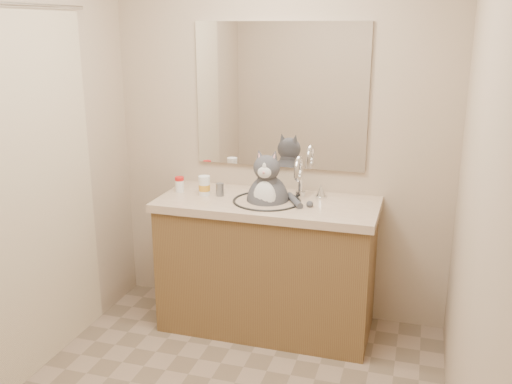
% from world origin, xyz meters
% --- Properties ---
extents(room, '(2.22, 2.52, 2.42)m').
position_xyz_m(room, '(0.00, 0.00, 1.20)').
color(room, gray).
rests_on(room, ground).
extents(vanity, '(1.34, 0.59, 1.12)m').
position_xyz_m(vanity, '(0.00, 0.96, 0.44)').
color(vanity, brown).
rests_on(vanity, ground).
extents(mirror, '(1.10, 0.02, 0.90)m').
position_xyz_m(mirror, '(0.00, 1.24, 1.45)').
color(mirror, white).
rests_on(mirror, room).
extents(shower_curtain, '(0.02, 1.30, 1.93)m').
position_xyz_m(shower_curtain, '(-1.05, 0.10, 1.03)').
color(shower_curtain, beige).
rests_on(shower_curtain, ground).
extents(cat, '(0.39, 0.30, 0.52)m').
position_xyz_m(cat, '(-0.00, 0.97, 0.86)').
color(cat, '#404045').
rests_on(cat, vanity).
extents(pill_bottle_redcap, '(0.07, 0.07, 0.10)m').
position_xyz_m(pill_bottle_redcap, '(-0.59, 0.98, 0.90)').
color(pill_bottle_redcap, white).
rests_on(pill_bottle_redcap, vanity).
extents(pill_bottle_orange, '(0.10, 0.10, 0.12)m').
position_xyz_m(pill_bottle_orange, '(-0.41, 0.96, 0.91)').
color(pill_bottle_orange, white).
rests_on(pill_bottle_orange, vanity).
extents(grey_canister, '(0.05, 0.05, 0.08)m').
position_xyz_m(grey_canister, '(-0.31, 0.97, 0.89)').
color(grey_canister, slate).
rests_on(grey_canister, vanity).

